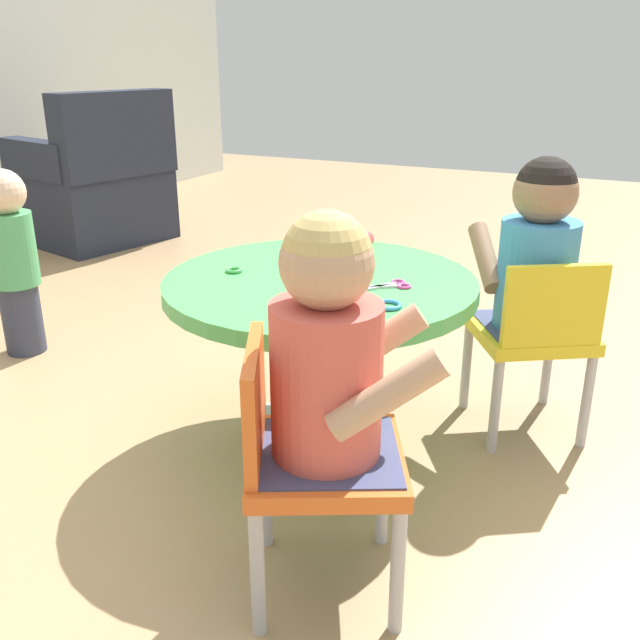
% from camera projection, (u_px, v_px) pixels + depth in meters
% --- Properties ---
extents(ground_plane, '(10.00, 10.00, 0.00)m').
position_uv_depth(ground_plane, '(320.00, 436.00, 2.02)').
color(ground_plane, tan).
extents(craft_table, '(0.83, 0.83, 0.48)m').
position_uv_depth(craft_table, '(320.00, 321.00, 1.89)').
color(craft_table, silver).
rests_on(craft_table, ground).
extents(child_chair_left, '(0.40, 0.40, 0.54)m').
position_uv_depth(child_chair_left, '(308.00, 456.00, 1.35)').
color(child_chair_left, '#B7B7BC').
rests_on(child_chair_left, ground).
extents(seated_child_left, '(0.40, 0.43, 0.51)m').
position_uv_depth(seated_child_left, '(329.00, 349.00, 1.27)').
color(seated_child_left, '#3F4772').
rests_on(seated_child_left, ground).
extents(child_chair_right, '(0.41, 0.41, 0.54)m').
position_uv_depth(child_chair_right, '(534.00, 335.00, 1.94)').
color(child_chair_right, '#B7B7BC').
rests_on(child_chair_right, ground).
extents(seated_child_right, '(0.44, 0.41, 0.51)m').
position_uv_depth(seated_child_right, '(538.00, 252.00, 1.90)').
color(seated_child_right, '#3F4772').
rests_on(seated_child_right, ground).
extents(armchair_dark, '(0.85, 0.86, 0.85)m').
position_uv_depth(armchair_dark, '(96.00, 188.00, 4.02)').
color(armchair_dark, '#232838').
rests_on(armchair_dark, ground).
extents(toddler_standing, '(0.17, 0.17, 0.67)m').
position_uv_depth(toddler_standing, '(12.00, 258.00, 2.47)').
color(toddler_standing, '#33384C').
rests_on(toddler_standing, ground).
extents(rolling_pin, '(0.23, 0.08, 0.05)m').
position_uv_depth(rolling_pin, '(362.00, 245.00, 2.07)').
color(rolling_pin, '#D83F3F').
rests_on(rolling_pin, craft_table).
extents(craft_scissors, '(0.13, 0.13, 0.01)m').
position_uv_depth(craft_scissors, '(391.00, 285.00, 1.78)').
color(craft_scissors, silver).
rests_on(craft_scissors, craft_table).
extents(playdough_blob_0, '(0.12, 0.12, 0.02)m').
position_uv_depth(playdough_blob_0, '(337.00, 259.00, 1.98)').
color(playdough_blob_0, '#F2CC72').
rests_on(playdough_blob_0, craft_table).
extents(cookie_cutter_0, '(0.05, 0.05, 0.01)m').
position_uv_depth(cookie_cutter_0, '(234.00, 270.00, 1.90)').
color(cookie_cutter_0, '#4CB259').
rests_on(cookie_cutter_0, craft_table).
extents(cookie_cutter_1, '(0.07, 0.07, 0.01)m').
position_uv_depth(cookie_cutter_1, '(388.00, 305.00, 1.63)').
color(cookie_cutter_1, '#3F99D8').
rests_on(cookie_cutter_1, craft_table).
extents(cookie_cutter_2, '(0.06, 0.06, 0.01)m').
position_uv_depth(cookie_cutter_2, '(352.00, 291.00, 1.73)').
color(cookie_cutter_2, '#4CB259').
rests_on(cookie_cutter_2, craft_table).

